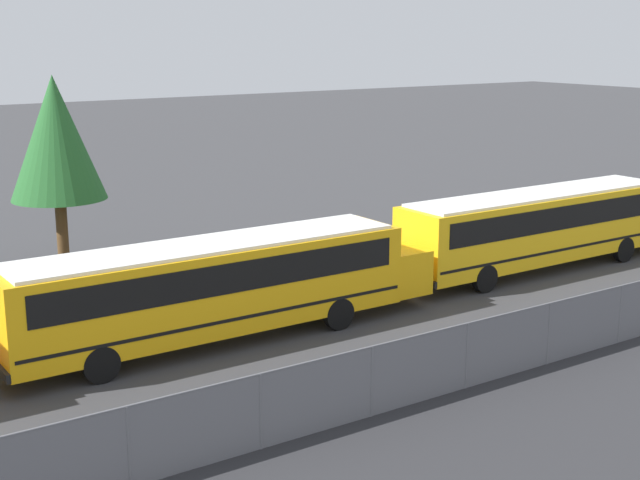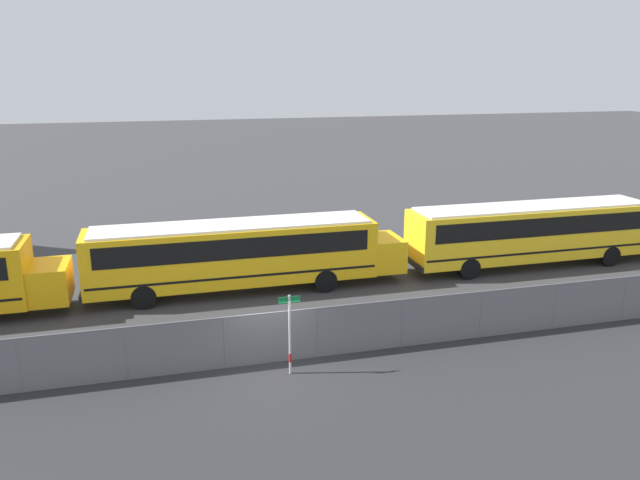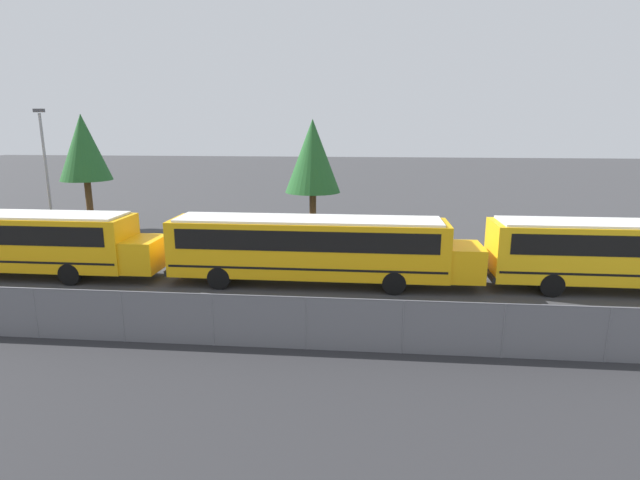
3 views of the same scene
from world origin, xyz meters
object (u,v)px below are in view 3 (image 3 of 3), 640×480
object	(u,v)px
school_bus_2	(315,245)
light_pole	(46,172)
tree_0	(84,148)
school_bus_1	(10,239)
tree_1	(313,156)

from	to	relation	value
school_bus_2	light_pole	distance (m)	17.86
tree_0	school_bus_1	bearing A→B (deg)	-78.52
light_pole	tree_1	size ratio (longest dim) A/B	1.07
school_bus_1	school_bus_2	bearing A→B (deg)	0.36
school_bus_2	tree_1	xyz separation A→B (m)	(-1.25, 10.49, 3.30)
school_bus_2	light_pole	bearing A→B (deg)	159.64
school_bus_1	tree_1	xyz separation A→B (m)	(13.33, 10.58, 3.30)
school_bus_2	light_pole	xyz separation A→B (m)	(-16.57, 6.15, 2.56)
light_pole	tree_1	xyz separation A→B (m)	(15.33, 4.34, 0.74)
tree_0	tree_1	world-z (taller)	tree_0
tree_1	tree_0	bearing A→B (deg)	179.41
school_bus_1	light_pole	world-z (taller)	light_pole
tree_0	tree_1	size ratio (longest dim) A/B	1.05
school_bus_2	light_pole	size ratio (longest dim) A/B	1.74
light_pole	tree_0	size ratio (longest dim) A/B	1.02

